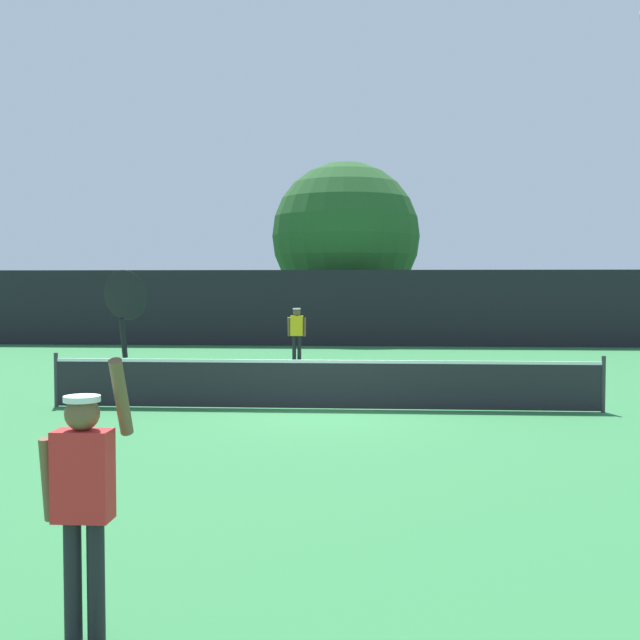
% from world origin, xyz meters
% --- Properties ---
extents(ground_plane, '(120.00, 120.00, 0.00)m').
position_xyz_m(ground_plane, '(0.00, 0.00, 0.00)').
color(ground_plane, '#2D723D').
extents(tennis_net, '(10.69, 0.08, 1.07)m').
position_xyz_m(tennis_net, '(0.00, 0.00, 0.51)').
color(tennis_net, '#232328').
rests_on(tennis_net, ground).
extents(perimeter_fence, '(33.73, 0.12, 2.99)m').
position_xyz_m(perimeter_fence, '(0.00, 15.82, 1.49)').
color(perimeter_fence, black).
rests_on(perimeter_fence, ground).
extents(player_serving, '(0.67, 0.40, 2.52)m').
position_xyz_m(player_serving, '(-0.98, -10.06, 1.11)').
color(player_serving, red).
rests_on(player_serving, ground).
extents(player_receiving, '(0.57, 0.25, 1.69)m').
position_xyz_m(player_receiving, '(-1.39, 9.02, 1.04)').
color(player_receiving, yellow).
rests_on(player_receiving, ground).
extents(tennis_ball, '(0.07, 0.07, 0.07)m').
position_xyz_m(tennis_ball, '(-0.78, 2.40, 0.03)').
color(tennis_ball, '#CCE033').
rests_on(tennis_ball, ground).
extents(large_tree, '(6.52, 6.52, 7.81)m').
position_xyz_m(large_tree, '(-0.26, 19.88, 4.55)').
color(large_tree, brown).
rests_on(large_tree, ground).
extents(parked_car_near, '(2.47, 4.42, 1.69)m').
position_xyz_m(parked_car_near, '(1.67, 22.08, 0.78)').
color(parked_car_near, black).
rests_on(parked_car_near, ground).
extents(parked_car_mid, '(2.21, 4.33, 1.69)m').
position_xyz_m(parked_car_mid, '(6.70, 24.23, 0.78)').
color(parked_car_mid, white).
rests_on(parked_car_mid, ground).
extents(parked_car_far, '(2.49, 4.43, 1.69)m').
position_xyz_m(parked_car_far, '(9.85, 24.47, 0.78)').
color(parked_car_far, navy).
rests_on(parked_car_far, ground).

